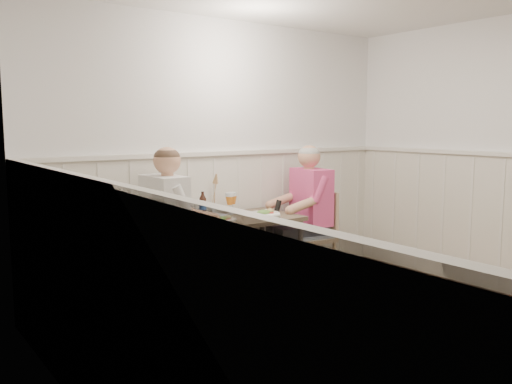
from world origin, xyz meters
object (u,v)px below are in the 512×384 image
man_in_pink (307,224)px  diner_cream (170,242)px  chair_left (168,260)px  dining_table (243,227)px  chair_right (314,232)px  beer_bottle (203,206)px  grass_vase (214,195)px

man_in_pink → diner_cream: bearing=179.1°
chair_left → diner_cream: size_ratio=0.60×
dining_table → man_in_pink: (0.80, 0.01, -0.06)m
chair_right → diner_cream: bearing=178.0°
chair_right → beer_bottle: size_ratio=3.90×
dining_table → beer_bottle: beer_bottle is taller
man_in_pink → grass_vase: bearing=162.7°
diner_cream → grass_vase: bearing=23.7°
beer_bottle → grass_vase: 0.22m
chair_right → chair_left: size_ratio=1.07×
dining_table → chair_right: bearing=-1.5°
dining_table → chair_right: 0.87m
beer_bottle → chair_left: bearing=-153.7°
chair_left → beer_bottle: bearing=26.3°
chair_left → man_in_pink: (1.59, 0.05, 0.13)m
man_in_pink → grass_vase: 1.03m
beer_bottle → grass_vase: bearing=29.2°
man_in_pink → beer_bottle: size_ratio=5.98×
chair_right → diner_cream: size_ratio=0.64×
chair_left → dining_table: bearing=2.8°
beer_bottle → dining_table: bearing=-32.2°
man_in_pink → grass_vase: (-0.93, 0.29, 0.34)m
chair_right → man_in_pink: bearing=153.6°
dining_table → man_in_pink: size_ratio=0.69×
diner_cream → grass_vase: (0.60, 0.27, 0.33)m
chair_right → man_in_pink: (-0.06, 0.03, 0.09)m
grass_vase → chair_left: bearing=-152.9°
chair_right → grass_vase: size_ratio=2.29×
chair_right → man_in_pink: size_ratio=0.65×
chair_right → beer_bottle: bearing=169.3°
dining_table → diner_cream: size_ratio=0.68×
man_in_pink → beer_bottle: (-1.11, 0.19, 0.26)m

